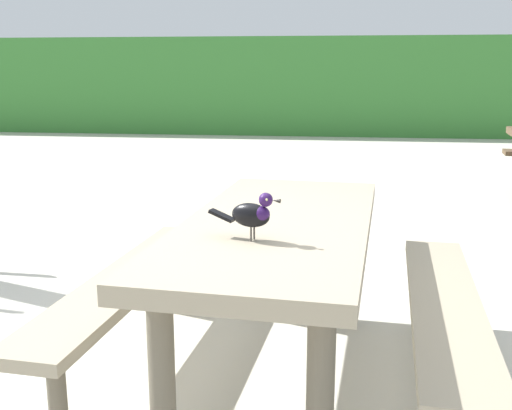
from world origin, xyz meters
name	(u,v)px	position (x,y,z in m)	size (l,w,h in m)	color
ground_plane	(189,384)	(0.00, 0.00, 0.00)	(60.00, 60.00, 0.00)	beige
hedge_wall	(307,86)	(0.00, 10.66, 0.98)	(28.00, 1.46, 1.96)	#387A33
picnic_table_foreground	(278,261)	(0.38, 0.09, 0.56)	(1.82, 1.86, 0.74)	gray
bird_grackle	(253,213)	(0.32, -0.24, 0.84)	(0.28, 0.12, 0.18)	black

